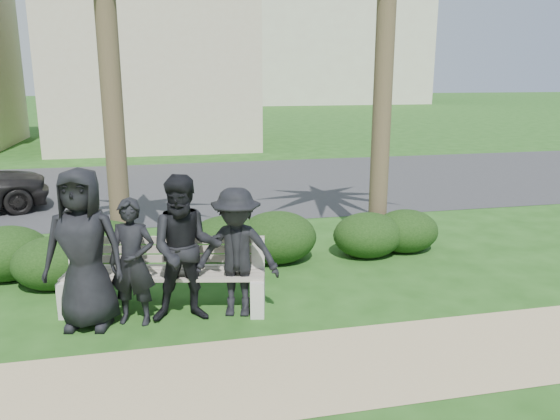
# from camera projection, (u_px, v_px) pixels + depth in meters

# --- Properties ---
(ground) EXTENTS (160.00, 160.00, 0.00)m
(ground) POSITION_uv_depth(u_px,v_px,m) (240.00, 303.00, 7.18)
(ground) COLOR #1E4914
(ground) RESTS_ON ground
(footpath) EXTENTS (30.00, 1.60, 0.01)m
(footpath) POSITION_uv_depth(u_px,v_px,m) (267.00, 374.00, 5.48)
(footpath) COLOR tan
(footpath) RESTS_ON ground
(asphalt_street) EXTENTS (160.00, 8.00, 0.01)m
(asphalt_street) POSITION_uv_depth(u_px,v_px,m) (196.00, 186.00, 14.76)
(asphalt_street) COLOR #2D2D30
(asphalt_street) RESTS_ON ground
(stucco_bldg_right) EXTENTS (8.40, 8.40, 7.30)m
(stucco_bldg_right) POSITION_uv_depth(u_px,v_px,m) (152.00, 57.00, 23.14)
(stucco_bldg_right) COLOR beige
(stucco_bldg_right) RESTS_ON ground
(park_bench) EXTENTS (2.64, 1.10, 0.88)m
(park_bench) POSITION_uv_depth(u_px,v_px,m) (164.00, 280.00, 6.92)
(park_bench) COLOR #A69A8B
(park_bench) RESTS_ON ground
(man_a) EXTENTS (1.04, 0.79, 1.92)m
(man_a) POSITION_uv_depth(u_px,v_px,m) (84.00, 249.00, 6.32)
(man_a) COLOR black
(man_a) RESTS_ON ground
(man_b) EXTENTS (0.65, 0.53, 1.54)m
(man_b) POSITION_uv_depth(u_px,v_px,m) (133.00, 262.00, 6.45)
(man_b) COLOR black
(man_b) RESTS_ON ground
(man_c) EXTENTS (0.92, 0.75, 1.80)m
(man_c) POSITION_uv_depth(u_px,v_px,m) (186.00, 249.00, 6.50)
(man_c) COLOR black
(man_c) RESTS_ON ground
(man_d) EXTENTS (1.17, 0.86, 1.62)m
(man_d) POSITION_uv_depth(u_px,v_px,m) (237.00, 253.00, 6.67)
(man_d) COLOR black
(man_d) RESTS_ON ground
(hedge_a) EXTENTS (1.24, 1.03, 0.81)m
(hedge_a) POSITION_uv_depth(u_px,v_px,m) (6.00, 252.00, 7.99)
(hedge_a) COLOR black
(hedge_a) RESTS_ON ground
(hedge_b) EXTENTS (1.15, 0.95, 0.75)m
(hedge_b) POSITION_uv_depth(u_px,v_px,m) (54.00, 261.00, 7.67)
(hedge_b) COLOR black
(hedge_b) RESTS_ON ground
(hedge_c) EXTENTS (1.24, 1.02, 0.81)m
(hedge_c) POSITION_uv_depth(u_px,v_px,m) (226.00, 240.00, 8.57)
(hedge_c) COLOR black
(hedge_c) RESTS_ON ground
(hedge_d) EXTENTS (1.29, 1.07, 0.84)m
(hedge_d) POSITION_uv_depth(u_px,v_px,m) (277.00, 236.00, 8.73)
(hedge_d) COLOR black
(hedge_d) RESTS_ON ground
(hedge_e) EXTENTS (1.15, 0.95, 0.75)m
(hedge_e) POSITION_uv_depth(u_px,v_px,m) (368.00, 234.00, 9.00)
(hedge_e) COLOR black
(hedge_e) RESTS_ON ground
(hedge_f) EXTENTS (1.13, 0.93, 0.73)m
(hedge_f) POSITION_uv_depth(u_px,v_px,m) (406.00, 230.00, 9.26)
(hedge_f) COLOR black
(hedge_f) RESTS_ON ground
(hedge_extra) EXTENTS (1.24, 1.03, 0.81)m
(hedge_extra) POSITION_uv_depth(u_px,v_px,m) (104.00, 246.00, 8.28)
(hedge_extra) COLOR black
(hedge_extra) RESTS_ON ground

